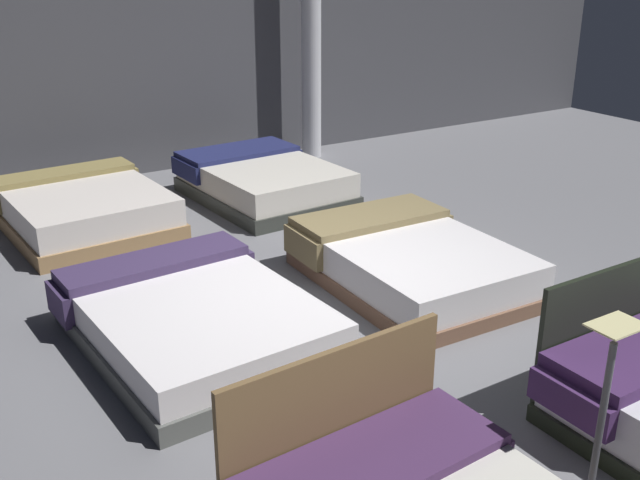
% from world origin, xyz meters
% --- Properties ---
extents(ground_plane, '(18.00, 18.00, 0.02)m').
position_xyz_m(ground_plane, '(0.00, 0.00, -0.01)').
color(ground_plane, slate).
extents(showroom_back_wall, '(18.00, 0.06, 3.50)m').
position_xyz_m(showroom_back_wall, '(0.00, 5.07, 1.75)').
color(showroom_back_wall, '#47474C').
rests_on(showroom_back_wall, ground_plane).
extents(bed_2, '(1.80, 2.24, 0.47)m').
position_xyz_m(bed_2, '(-1.09, 0.16, 0.20)').
color(bed_2, '#545653').
rests_on(bed_2, ground_plane).
extents(bed_3, '(1.62, 2.18, 0.49)m').
position_xyz_m(bed_3, '(1.05, 0.16, 0.22)').
color(bed_3, brown).
rests_on(bed_3, ground_plane).
extents(bed_4, '(1.75, 1.99, 0.53)m').
position_xyz_m(bed_4, '(-1.12, 3.20, 0.24)').
color(bed_4, olive).
rests_on(bed_4, ground_plane).
extents(bed_5, '(1.64, 2.17, 0.52)m').
position_xyz_m(bed_5, '(1.08, 3.12, 0.24)').
color(bed_5, '#31342F').
rests_on(bed_5, ground_plane).
extents(price_sign, '(0.28, 0.24, 1.17)m').
position_xyz_m(price_sign, '(0.00, -2.79, 0.46)').
color(price_sign, '#3F3F44').
rests_on(price_sign, ground_plane).
extents(support_pillar, '(0.29, 0.29, 3.50)m').
position_xyz_m(support_pillar, '(2.68, 4.59, 1.75)').
color(support_pillar, silver).
rests_on(support_pillar, ground_plane).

